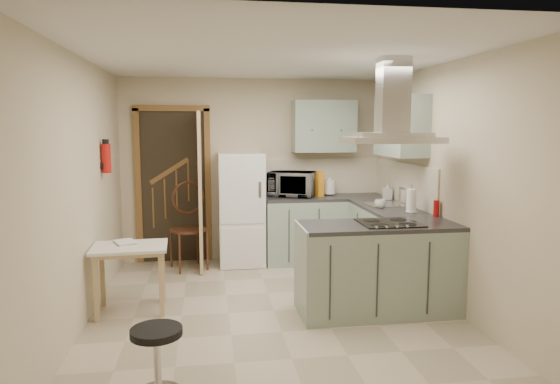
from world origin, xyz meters
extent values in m
plane|color=#B9A890|center=(0.00, 0.00, 0.00)|extent=(4.20, 4.20, 0.00)
plane|color=silver|center=(0.00, 0.00, 2.50)|extent=(4.20, 4.20, 0.00)
plane|color=#C2B597|center=(0.00, 2.10, 1.25)|extent=(3.60, 0.00, 3.60)
plane|color=#C2B597|center=(-1.80, 0.00, 1.25)|extent=(0.00, 4.20, 4.20)
plane|color=#C2B597|center=(1.80, 0.00, 1.25)|extent=(0.00, 4.20, 4.20)
cube|color=brown|center=(-1.10, 2.07, 1.05)|extent=(1.10, 0.12, 2.10)
cube|color=white|center=(-0.20, 1.80, 0.75)|extent=(0.60, 0.60, 1.50)
cube|color=#9EB2A0|center=(0.66, 1.80, 0.45)|extent=(1.08, 0.60, 0.90)
cube|color=#9EB2A0|center=(1.50, 1.12, 0.45)|extent=(0.60, 1.95, 0.90)
cube|color=beige|center=(0.96, 2.09, 1.15)|extent=(1.68, 0.02, 0.50)
cube|color=#9EB2A0|center=(0.95, 1.93, 1.85)|extent=(0.85, 0.35, 0.70)
cube|color=#9EB2A0|center=(1.62, 0.85, 1.85)|extent=(0.35, 0.90, 0.70)
cube|color=#9EB2A0|center=(1.02, -0.18, 0.45)|extent=(1.55, 0.65, 0.90)
cube|color=black|center=(1.12, -0.18, 0.91)|extent=(0.58, 0.50, 0.01)
cube|color=silver|center=(1.12, -0.18, 1.72)|extent=(0.90, 0.55, 0.10)
cube|color=silver|center=(1.50, 0.95, 0.91)|extent=(0.45, 0.40, 0.01)
cylinder|color=#B2140F|center=(-1.74, 0.90, 1.50)|extent=(0.10, 0.10, 0.32)
cube|color=#D2BB81|center=(-1.42, 0.19, 0.34)|extent=(0.75, 0.58, 0.68)
cube|color=#4F291A|center=(-0.90, 1.65, 0.52)|extent=(0.59, 0.59, 1.03)
cylinder|color=black|center=(-1.01, -1.45, 0.24)|extent=(0.46, 0.46, 0.48)
imported|color=black|center=(0.50, 1.87, 1.07)|extent=(0.73, 0.63, 0.34)
cylinder|color=white|center=(1.04, 1.90, 1.02)|extent=(0.21, 0.21, 0.23)
cube|color=orange|center=(0.85, 1.86, 1.07)|extent=(0.15, 0.24, 0.34)
imported|color=#A5A3AF|center=(1.69, 1.39, 1.01)|extent=(0.10, 0.10, 0.22)
cylinder|color=white|center=(1.59, 0.40, 1.04)|extent=(0.11, 0.11, 0.27)
imported|color=silver|center=(1.36, 0.73, 0.95)|extent=(0.13, 0.13, 0.10)
cylinder|color=#B20F10|center=(1.75, 0.11, 0.99)|extent=(0.07, 0.07, 0.18)
imported|color=#A8384B|center=(-1.57, 0.27, 0.73)|extent=(0.27, 0.31, 0.11)
camera|label=1|loc=(-0.64, -4.80, 1.85)|focal=32.00mm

